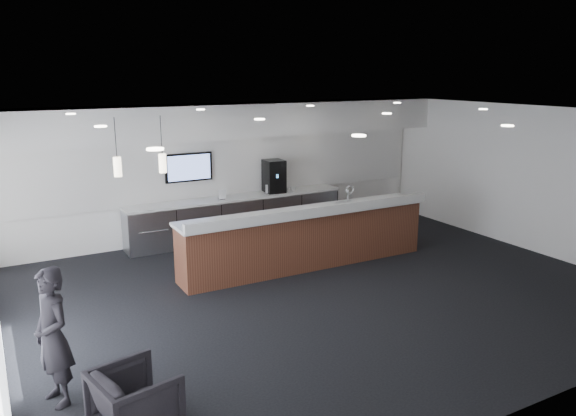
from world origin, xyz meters
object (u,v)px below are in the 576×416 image
armchair (135,402)px  lounge_guest (53,337)px  coffee_machine (274,176)px  service_counter (306,237)px

armchair → lounge_guest: 1.27m
lounge_guest → coffee_machine: bearing=115.0°
service_counter → coffee_machine: coffee_machine is taller
coffee_machine → armchair: (-4.76, -6.01, -0.96)m
armchair → lounge_guest: size_ratio=0.49×
coffee_machine → service_counter: bearing=-99.6°
coffee_machine → lounge_guest: (-5.39, -5.01, -0.52)m
armchair → coffee_machine: bearing=-50.5°
coffee_machine → lounge_guest: size_ratio=0.46×
coffee_machine → armchair: 7.73m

